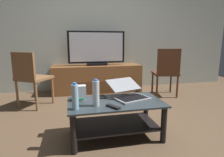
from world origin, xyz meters
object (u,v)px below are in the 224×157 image
(router_box, at_px, (79,93))
(coffee_table, at_px, (115,113))
(water_bottle_near, at_px, (75,97))
(television, at_px, (97,49))
(laptop, at_px, (128,93))
(water_bottle_far, at_px, (96,93))
(dining_chair, at_px, (166,70))
(media_cabinet, at_px, (97,78))
(side_chair, at_px, (30,76))
(tv_remote, at_px, (113,107))
(cell_phone, at_px, (102,97))

(router_box, bearing_deg, coffee_table, -18.27)
(coffee_table, bearing_deg, router_box, 161.73)
(water_bottle_near, bearing_deg, television, 76.37)
(laptop, xyz_separation_m, water_bottle_far, (-0.40, -0.19, 0.07))
(coffee_table, height_order, water_bottle_far, water_bottle_far)
(dining_chair, height_order, router_box, dining_chair)
(coffee_table, relative_size, television, 0.87)
(media_cabinet, height_order, side_chair, side_chair)
(media_cabinet, bearing_deg, water_bottle_near, -103.49)
(router_box, xyz_separation_m, tv_remote, (0.31, -0.31, -0.07))
(dining_chair, height_order, laptop, dining_chair)
(laptop, distance_m, tv_remote, 0.38)
(television, height_order, water_bottle_far, television)
(side_chair, xyz_separation_m, water_bottle_near, (0.65, -1.37, 0.02))
(television, xyz_separation_m, dining_chair, (1.23, -0.63, -0.38))
(dining_chair, bearing_deg, tv_remote, -132.77)
(coffee_table, distance_m, water_bottle_near, 0.52)
(media_cabinet, height_order, dining_chair, dining_chair)
(tv_remote, bearing_deg, laptop, 16.44)
(media_cabinet, xyz_separation_m, cell_phone, (-0.19, -1.77, 0.13))
(coffee_table, distance_m, media_cabinet, 1.96)
(water_bottle_near, bearing_deg, side_chair, 115.38)
(dining_chair, xyz_separation_m, water_bottle_near, (-1.74, -1.45, 0.03))
(water_bottle_far, bearing_deg, cell_phone, 68.12)
(dining_chair, relative_size, side_chair, 1.03)
(television, relative_size, side_chair, 1.31)
(cell_phone, bearing_deg, water_bottle_near, -135.89)
(cell_phone, bearing_deg, coffee_table, -61.62)
(cell_phone, bearing_deg, water_bottle_far, -114.40)
(media_cabinet, height_order, water_bottle_near, water_bottle_near)
(dining_chair, height_order, side_chair, dining_chair)
(side_chair, distance_m, water_bottle_near, 1.52)
(media_cabinet, xyz_separation_m, router_box, (-0.46, -1.83, 0.21))
(media_cabinet, bearing_deg, cell_phone, -96.09)
(media_cabinet, bearing_deg, side_chair, -147.46)
(router_box, distance_m, tv_remote, 0.44)
(coffee_table, distance_m, side_chair, 1.64)
(laptop, relative_size, router_box, 3.11)
(side_chair, bearing_deg, router_box, -57.41)
(coffee_table, height_order, dining_chair, dining_chair)
(router_box, bearing_deg, media_cabinet, 76.05)
(side_chair, relative_size, router_box, 5.37)
(dining_chair, bearing_deg, cell_phone, -141.72)
(dining_chair, height_order, cell_phone, dining_chair)
(television, xyz_separation_m, side_chair, (-1.15, -0.72, -0.38))
(dining_chair, bearing_deg, television, 152.86)
(dining_chair, xyz_separation_m, tv_remote, (-1.38, -1.49, -0.09))
(coffee_table, xyz_separation_m, cell_phone, (-0.11, 0.18, 0.14))
(television, bearing_deg, cell_phone, -96.17)
(water_bottle_far, bearing_deg, dining_chair, 42.42)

